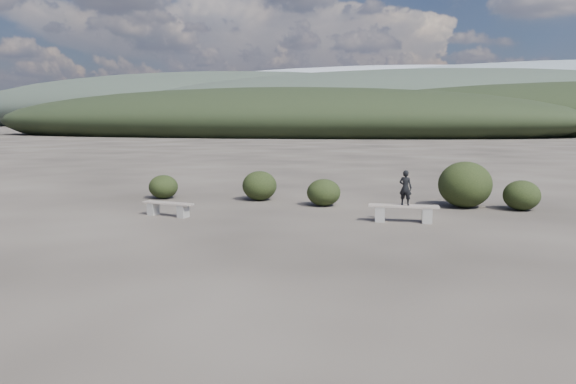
# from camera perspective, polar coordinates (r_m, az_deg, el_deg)

# --- Properties ---
(ground) EXTENTS (1200.00, 1200.00, 0.00)m
(ground) POSITION_cam_1_polar(r_m,az_deg,el_deg) (11.08, -5.63, -7.88)
(ground) COLOR #292420
(ground) RESTS_ON ground
(bench_left) EXTENTS (1.72, 0.69, 0.42)m
(bench_left) POSITION_cam_1_polar(r_m,az_deg,el_deg) (17.37, -12.10, -1.58)
(bench_left) COLOR slate
(bench_left) RESTS_ON ground
(bench_right) EXTENTS (1.99, 0.51, 0.49)m
(bench_right) POSITION_cam_1_polar(r_m,az_deg,el_deg) (16.31, 11.65, -1.99)
(bench_right) COLOR slate
(bench_right) RESTS_ON ground
(seated_person) EXTENTS (0.42, 0.33, 1.00)m
(seated_person) POSITION_cam_1_polar(r_m,az_deg,el_deg) (16.22, 11.84, 0.43)
(seated_person) COLOR black
(seated_person) RESTS_ON bench_right
(shrub_a) EXTENTS (1.07, 1.07, 0.88)m
(shrub_a) POSITION_cam_1_polar(r_m,az_deg,el_deg) (21.27, -12.54, 0.52)
(shrub_a) COLOR black
(shrub_a) RESTS_ON ground
(shrub_b) EXTENTS (1.25, 1.25, 1.07)m
(shrub_b) POSITION_cam_1_polar(r_m,az_deg,el_deg) (20.32, -2.91, 0.65)
(shrub_b) COLOR black
(shrub_b) RESTS_ON ground
(shrub_c) EXTENTS (1.15, 1.15, 0.92)m
(shrub_c) POSITION_cam_1_polar(r_m,az_deg,el_deg) (19.02, 3.65, -0.05)
(shrub_c) COLOR black
(shrub_c) RESTS_ON ground
(shrub_d) EXTENTS (1.75, 1.75, 1.53)m
(shrub_d) POSITION_cam_1_polar(r_m,az_deg,el_deg) (19.53, 17.55, 0.73)
(shrub_d) COLOR black
(shrub_d) RESTS_ON ground
(shrub_e) EXTENTS (1.17, 1.17, 0.97)m
(shrub_e) POSITION_cam_1_polar(r_m,az_deg,el_deg) (19.56, 22.65, -0.31)
(shrub_e) COLOR black
(shrub_e) RESTS_ON ground
(mountain_ridges) EXTENTS (500.00, 400.00, 56.00)m
(mountain_ridges) POSITION_cam_1_polar(r_m,az_deg,el_deg) (349.41, 12.06, 8.50)
(mountain_ridges) COLOR black
(mountain_ridges) RESTS_ON ground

